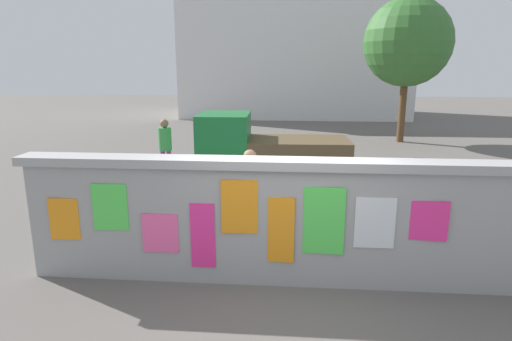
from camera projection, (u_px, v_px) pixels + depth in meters
ground at (288, 160)px, 13.82m from camera, size 60.00×60.00×0.00m
poster_wall at (282, 221)px, 5.86m from camera, size 7.27×0.42×1.77m
auto_rickshaw_truck at (265, 153)px, 10.44m from camera, size 3.65×1.61×1.85m
motorcycle at (378, 221)px, 7.11m from camera, size 1.90×0.56×0.87m
bicycle_near at (153, 212)px, 7.85m from camera, size 1.71×0.44×0.95m
bicycle_far at (410, 184)px, 9.74m from camera, size 1.71×0.44×0.95m
person_walking at (250, 187)px, 7.22m from camera, size 0.42×0.42×1.62m
person_bystander at (165, 143)px, 11.24m from camera, size 0.40×0.40×1.62m
tree_roadside at (408, 43)px, 16.32m from camera, size 3.33×3.33×5.49m
building_background at (295, 47)px, 25.80m from camera, size 13.19×6.69×8.03m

